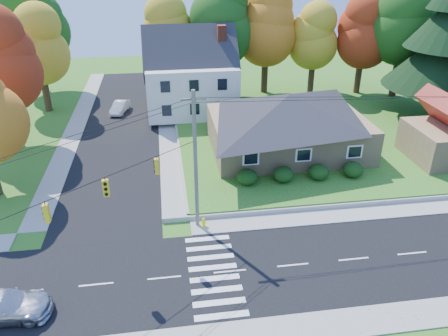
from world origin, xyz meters
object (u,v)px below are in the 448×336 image
(ranch_house, at_px, (288,122))
(white_car, at_px, (120,107))
(silver_sedan, at_px, (1,306))
(fire_hydrant, at_px, (204,223))

(ranch_house, bearing_deg, white_car, 139.58)
(silver_sedan, relative_size, fire_hydrant, 7.35)
(silver_sedan, height_order, white_car, silver_sedan)
(ranch_house, distance_m, white_car, 21.76)
(silver_sedan, bearing_deg, ranch_house, -46.40)
(white_car, bearing_deg, ranch_house, -26.14)
(ranch_house, xyz_separation_m, silver_sedan, (-20.64, -17.82, -2.48))
(silver_sedan, distance_m, fire_hydrant, 13.43)
(fire_hydrant, bearing_deg, silver_sedan, -149.54)
(fire_hydrant, bearing_deg, ranch_house, 50.52)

